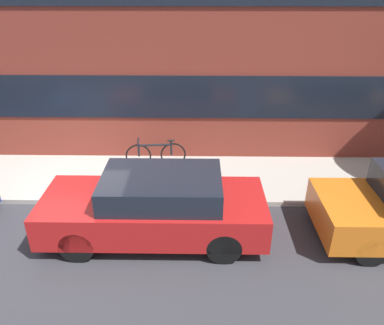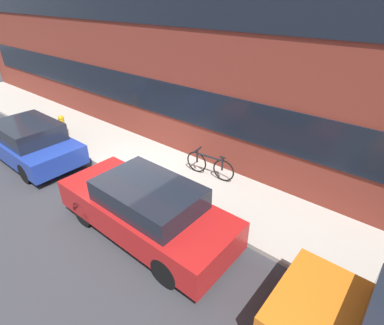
{
  "view_description": "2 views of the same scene",
  "coord_description": "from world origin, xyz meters",
  "views": [
    {
      "loc": [
        2.92,
        -6.94,
        4.69
      ],
      "look_at": [
        2.81,
        0.17,
        0.99
      ],
      "focal_mm": 35.0,
      "sensor_mm": 36.0,
      "label": 1
    },
    {
      "loc": [
        6.16,
        -4.35,
        4.72
      ],
      "look_at": [
        2.11,
        0.53,
        1.13
      ],
      "focal_mm": 28.0,
      "sensor_mm": 36.0,
      "label": 2
    }
  ],
  "objects": [
    {
      "name": "sidewalk_strip",
      "position": [
        0.0,
        1.13,
        0.06
      ],
      "size": [
        28.0,
        2.26,
        0.11
      ],
      "color": "#A8A399",
      "rests_on": "ground_plane"
    },
    {
      "name": "bicycle",
      "position": [
        1.86,
        1.63,
        0.49
      ],
      "size": [
        1.54,
        0.44,
        0.75
      ],
      "rotation": [
        0.0,
        0.0,
        3.25
      ],
      "color": "black",
      "rests_on": "sidewalk_strip"
    },
    {
      "name": "fire_hydrant",
      "position": [
        -4.02,
        0.48,
        0.5
      ],
      "size": [
        0.5,
        0.28,
        0.77
      ],
      "color": "gold",
      "rests_on": "sidewalk_strip"
    },
    {
      "name": "rowhouse_facade",
      "position": [
        0.0,
        2.7,
        4.08
      ],
      "size": [
        28.0,
        1.02,
        8.15
      ],
      "color": "maroon",
      "rests_on": "ground_plane"
    },
    {
      "name": "parked_car_red",
      "position": [
        2.14,
        -1.05,
        0.68
      ],
      "size": [
        4.21,
        1.61,
        1.35
      ],
      "rotation": [
        0.0,
        0.0,
        3.14
      ],
      "color": "#AD1919",
      "rests_on": "ground_plane"
    },
    {
      "name": "ground_plane",
      "position": [
        0.0,
        0.0,
        0.0
      ],
      "size": [
        56.0,
        56.0,
        0.0
      ],
      "primitive_type": "plane",
      "color": "#333338"
    },
    {
      "name": "parked_car_blue",
      "position": [
        -3.22,
        -1.05,
        0.65
      ],
      "size": [
        3.9,
        1.68,
        1.31
      ],
      "rotation": [
        0.0,
        0.0,
        3.14
      ],
      "color": "#1E3899",
      "rests_on": "ground_plane"
    }
  ]
}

